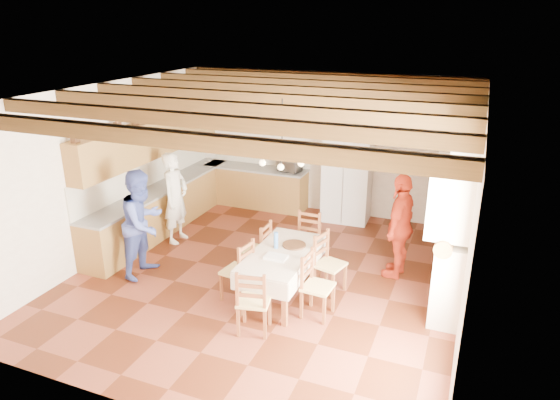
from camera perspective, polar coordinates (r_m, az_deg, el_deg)
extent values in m
cube|color=#4C1F0E|center=(8.34, -1.42, -8.73)|extent=(6.00, 6.50, 0.02)
cube|color=white|center=(7.38, -1.63, 12.29)|extent=(6.00, 6.50, 0.02)
cube|color=beige|center=(10.68, 5.47, 6.41)|extent=(6.00, 0.02, 3.00)
cube|color=beige|center=(5.16, -16.23, -9.90)|extent=(6.00, 0.02, 3.00)
cube|color=beige|center=(9.29, -18.85, 3.32)|extent=(0.02, 6.50, 3.00)
cube|color=beige|center=(7.16, 21.21, -1.88)|extent=(0.02, 6.50, 3.00)
cube|color=brown|center=(10.22, -13.11, -0.96)|extent=(0.60, 4.30, 0.86)
cube|color=brown|center=(11.22, -2.77, 1.46)|extent=(2.30, 0.60, 0.86)
cube|color=slate|center=(10.07, -13.31, 1.43)|extent=(0.62, 4.30, 0.04)
cube|color=slate|center=(11.09, -2.81, 3.67)|extent=(2.34, 0.62, 0.04)
cube|color=beige|center=(10.14, -14.78, 3.32)|extent=(0.03, 4.30, 0.60)
cube|color=beige|center=(11.25, -2.23, 5.61)|extent=(2.30, 0.03, 0.60)
cube|color=brown|center=(9.89, -14.36, 6.84)|extent=(0.35, 4.20, 0.70)
cube|color=#302517|center=(10.26, 13.87, 7.35)|extent=(0.34, 0.03, 0.42)
cube|color=white|center=(10.40, 7.78, 2.75)|extent=(0.97, 0.81, 1.89)
cube|color=white|center=(7.48, 0.22, -6.13)|extent=(0.86, 1.67, 0.05)
cube|color=brown|center=(7.19, -4.64, -10.66)|extent=(0.07, 0.07, 0.69)
cube|color=brown|center=(6.94, 0.54, -11.80)|extent=(0.07, 0.07, 0.69)
cube|color=brown|center=(8.37, -0.04, -5.88)|extent=(0.07, 0.07, 0.69)
cube|color=brown|center=(8.16, 4.46, -6.67)|extent=(0.07, 0.07, 0.69)
torus|color=black|center=(6.94, 0.24, 5.39)|extent=(0.47, 0.47, 0.03)
imported|color=white|center=(9.48, -11.85, 0.25)|extent=(0.43, 0.64, 1.73)
imported|color=#4353A6|center=(8.35, -15.35, -2.56)|extent=(0.70, 0.89, 1.79)
imported|color=red|center=(8.24, 13.57, -2.88)|extent=(0.58, 1.08, 1.75)
imported|color=silver|center=(10.74, 1.12, 4.00)|extent=(0.53, 0.41, 0.27)
imported|color=#362010|center=(10.13, 7.99, 8.75)|extent=(0.32, 0.32, 0.33)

